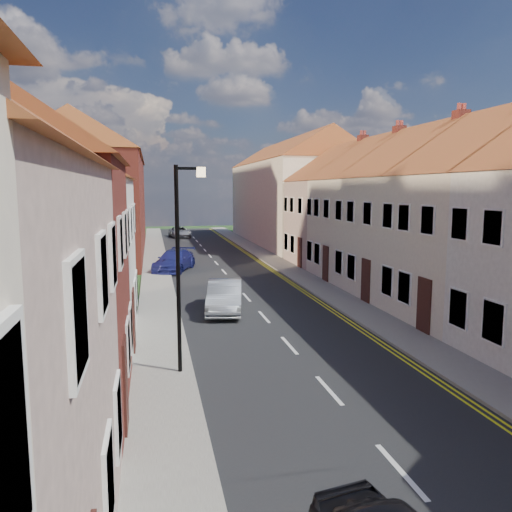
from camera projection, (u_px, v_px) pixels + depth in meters
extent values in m
cube|color=black|center=(247.00, 297.00, 25.20)|extent=(7.00, 90.00, 0.02)
cube|color=#ADAA9D|center=(158.00, 300.00, 24.30)|extent=(1.80, 90.00, 0.12)
cube|color=#ADAA9D|center=(329.00, 293.00, 26.09)|extent=(1.80, 90.00, 0.12)
cube|color=beige|center=(499.00, 249.00, 20.39)|extent=(8.00, 5.00, 6.00)
cube|color=beige|center=(428.00, 237.00, 25.63)|extent=(8.00, 5.80, 6.00)
cube|color=maroon|center=(460.00, 128.00, 22.70)|extent=(0.60, 0.60, 1.60)
cube|color=beige|center=(381.00, 229.00, 30.87)|extent=(8.00, 5.00, 6.00)
cube|color=maroon|center=(399.00, 140.00, 28.33)|extent=(0.60, 0.60, 1.60)
cube|color=#C3A59A|center=(348.00, 223.00, 36.10)|extent=(8.00, 5.80, 6.00)
cube|color=maroon|center=(363.00, 147.00, 33.18)|extent=(0.60, 0.60, 1.60)
cube|color=white|center=(12.00, 264.00, 16.96)|extent=(8.00, 6.10, 5.80)
cube|color=beige|center=(290.00, 203.00, 50.81)|extent=(8.00, 24.00, 8.00)
cube|color=maroon|center=(95.00, 206.00, 42.18)|extent=(8.00, 24.00, 8.00)
cylinder|color=black|center=(178.00, 271.00, 14.30)|extent=(0.12, 0.12, 6.00)
cube|color=black|center=(188.00, 168.00, 13.98)|extent=(0.70, 0.08, 0.08)
cube|color=#FFD899|center=(201.00, 172.00, 14.06)|extent=(0.25, 0.15, 0.28)
imported|color=#A5A8AC|center=(225.00, 296.00, 22.21)|extent=(2.21, 4.44, 1.40)
imported|color=navy|center=(174.00, 261.00, 33.36)|extent=(3.44, 5.14, 1.38)
imported|color=#94959B|center=(180.00, 232.00, 56.51)|extent=(2.57, 4.60, 1.22)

